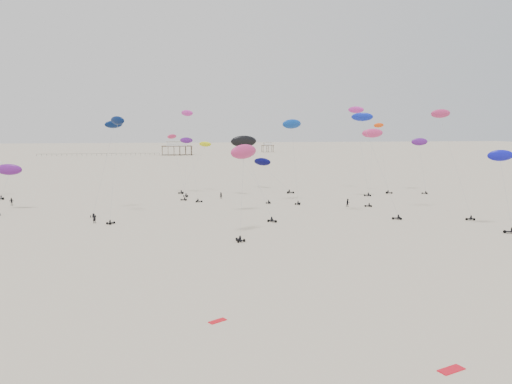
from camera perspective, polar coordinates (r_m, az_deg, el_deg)
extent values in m
plane|color=beige|center=(201.76, -5.47, 2.02)|extent=(900.00, 900.00, 0.00)
cube|color=brown|center=(350.57, -9.04, 5.20)|extent=(21.00, 13.00, 0.30)
cube|color=silver|center=(350.52, -9.04, 5.49)|extent=(14.00, 8.40, 3.20)
cube|color=#B2B2AD|center=(350.47, -9.05, 5.77)|extent=(15.00, 9.00, 0.30)
cube|color=brown|center=(387.95, 1.33, 5.34)|extent=(9.00, 7.00, 0.30)
cube|color=silver|center=(387.90, 1.33, 5.54)|extent=(5.60, 4.20, 2.40)
cube|color=#B2B2AD|center=(387.86, 1.33, 5.74)|extent=(6.00, 4.50, 0.30)
cube|color=black|center=(353.81, -17.49, 4.21)|extent=(80.00, 0.10, 0.10)
cylinder|color=gray|center=(143.54, -7.16, 2.66)|extent=(0.03, 0.03, 14.53)
ellipsoid|color=#D6DF12|center=(144.44, -5.83, 5.47)|extent=(4.07, 3.21, 1.87)
cylinder|color=gray|center=(134.84, -8.09, 2.57)|extent=(0.03, 0.03, 18.31)
ellipsoid|color=#51167B|center=(140.39, -7.97, 5.87)|extent=(3.92, 2.59, 1.80)
cylinder|color=gray|center=(138.12, -8.80, 2.93)|extent=(0.03, 0.03, 16.43)
ellipsoid|color=#D33164|center=(140.68, -9.59, 6.28)|extent=(3.36, 3.22, 1.62)
cylinder|color=gray|center=(110.83, -17.01, 2.39)|extent=(0.03, 0.03, 19.40)
ellipsoid|color=#051949|center=(113.32, -15.97, 7.44)|extent=(4.48, 3.74, 2.08)
cylinder|color=gray|center=(103.33, -15.89, 2.30)|extent=(0.03, 0.03, 20.34)
ellipsoid|color=#051541|center=(106.87, -15.55, 7.89)|extent=(3.96, 4.09, 2.05)
cylinder|color=gray|center=(102.08, 0.18, 1.25)|extent=(0.03, 0.03, 17.33)
ellipsoid|color=black|center=(105.78, -1.42, 5.81)|extent=(5.95, 2.93, 2.77)
cylinder|color=gray|center=(130.92, -7.25, 4.06)|extent=(0.03, 0.03, 24.37)
ellipsoid|color=#C22DA0|center=(136.67, -7.88, 8.93)|extent=(4.04, 3.98, 2.00)
cylinder|color=gray|center=(82.60, -1.67, -0.60)|extent=(0.03, 0.03, 13.29)
ellipsoid|color=#BF2C6C|center=(83.61, -1.43, 4.63)|extent=(5.91, 5.09, 2.85)
cylinder|color=gray|center=(112.17, 21.78, 2.81)|extent=(0.03, 0.03, 22.27)
ellipsoid|color=#BD2C67|center=(115.42, 20.35, 8.40)|extent=(4.88, 2.45, 2.36)
cylinder|color=gray|center=(151.36, 18.46, 2.63)|extent=(0.03, 0.03, 14.74)
ellipsoid|color=#56167C|center=(154.28, 18.18, 5.48)|extent=(5.09, 1.77, 2.39)
cylinder|color=gray|center=(146.59, 14.39, 3.64)|extent=(0.03, 0.03, 18.39)
ellipsoid|color=#FF4B0D|center=(147.10, 13.85, 7.42)|extent=(3.51, 2.05, 1.65)
cylinder|color=gray|center=(144.37, 11.98, 4.51)|extent=(0.03, 0.03, 25.20)
ellipsoid|color=#BF2D9C|center=(149.89, 11.36, 9.20)|extent=(4.85, 4.29, 2.33)
cylinder|color=gray|center=(126.98, 12.95, 2.56)|extent=(0.03, 0.03, 20.72)
ellipsoid|color=#D43276|center=(133.45, 13.16, 6.57)|extent=(6.00, 2.80, 2.94)
cylinder|color=gray|center=(147.32, 2.27, 1.67)|extent=(0.03, 0.03, 14.85)
ellipsoid|color=#050542|center=(152.27, 0.73, 3.48)|extent=(5.92, 5.68, 2.92)
cylinder|color=gray|center=(121.81, -26.95, -0.07)|extent=(0.03, 0.03, 9.62)
ellipsoid|color=#5F167B|center=(123.99, -26.41, 2.32)|extent=(6.10, 2.81, 2.87)
cylinder|color=gray|center=(129.12, -0.32, 1.72)|extent=(0.03, 0.03, 18.83)
ellipsoid|color=#1AABC4|center=(135.47, -1.96, 4.62)|extent=(5.23, 5.00, 2.55)
cylinder|color=gray|center=(100.12, 26.60, -0.22)|extent=(0.03, 0.03, 12.71)
ellipsoid|color=#0E0FB7|center=(101.45, 26.15, 3.77)|extent=(5.06, 2.45, 2.35)
cylinder|color=gray|center=(121.25, 4.49, 3.08)|extent=(0.03, 0.03, 17.99)
ellipsoid|color=#0B3998|center=(121.61, 4.11, 7.76)|extent=(5.86, 4.11, 2.72)
cylinder|color=gray|center=(104.93, 13.95, 2.64)|extent=(0.03, 0.03, 20.75)
ellipsoid|color=#0E23BE|center=(105.21, 12.04, 8.40)|extent=(4.83, 3.50, 2.20)
imported|color=black|center=(102.92, -17.98, -3.41)|extent=(0.98, 0.85, 2.25)
imported|color=black|center=(120.23, 10.45, -1.66)|extent=(1.16, 0.76, 2.23)
imported|color=black|center=(133.82, -26.14, -1.39)|extent=(1.31, 0.72, 2.18)
imported|color=black|center=(132.35, -4.03, -0.74)|extent=(0.80, 0.62, 1.99)
cube|color=red|center=(43.42, 21.41, -18.44)|extent=(2.37, 1.57, 0.08)
cube|color=red|center=(49.80, -4.42, -14.52)|extent=(1.90, 1.53, 0.07)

